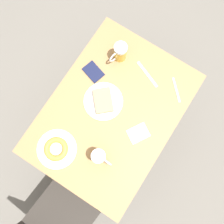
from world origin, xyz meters
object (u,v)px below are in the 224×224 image
plate_with_cake (103,101)px  passport_near_edge (93,72)px  beer_mug_left (120,52)px  knife (147,74)px  napkin_folded (138,133)px  beer_mug_center (99,156)px  plate_with_donut (56,149)px  fork (176,90)px

plate_with_cake → passport_near_edge: plate_with_cake is taller
beer_mug_left → knife: (-0.21, 0.00, -0.07)m
plate_with_cake → napkin_folded: bearing=169.9°
beer_mug_center → beer_mug_left: bearing=-68.1°
plate_with_donut → knife: (-0.21, -0.69, -0.02)m
beer_mug_left → beer_mug_center: bearing=111.9°
beer_mug_left → passport_near_edge: 0.21m
knife → fork: bearing=-177.0°
beer_mug_left → fork: size_ratio=1.14×
beer_mug_left → beer_mug_center: 0.64m
napkin_folded → knife: (0.15, -0.35, -0.00)m
beer_mug_center → plate_with_donut: bearing=23.2°
passport_near_edge → napkin_folded: bearing=158.2°
knife → beer_mug_center: bearing=92.8°
beer_mug_center → fork: size_ratio=1.14×
beer_mug_center → napkin_folded: (-0.12, -0.24, -0.07)m
beer_mug_left → knife: beer_mug_left is taller
plate_with_cake → plate_with_donut: (0.07, 0.39, 0.00)m
plate_with_cake → napkin_folded: size_ratio=1.61×
plate_with_donut → napkin_folded: plate_with_donut is taller
plate_with_donut → fork: size_ratio=1.93×
fork → beer_mug_center: bearing=73.6°
napkin_folded → beer_mug_center: bearing=63.6°
beer_mug_left → beer_mug_center: same height
beer_mug_center → napkin_folded: beer_mug_center is taller
beer_mug_center → napkin_folded: bearing=-116.4°
plate_with_cake → fork: plate_with_cake is taller
passport_near_edge → plate_with_cake: bearing=141.4°
plate_with_donut → passport_near_edge: plate_with_donut is taller
plate_with_donut → beer_mug_center: bearing=-156.8°
plate_with_donut → napkin_folded: size_ratio=1.57×
napkin_folded → knife: size_ratio=0.78×
fork → plate_with_cake: bearing=41.9°
plate_with_cake → fork: 0.46m
beer_mug_left → knife: size_ratio=0.72×
knife → passport_near_edge: 0.34m
plate_with_cake → fork: size_ratio=1.97×
plate_with_donut → fork: 0.81m
fork → plate_with_donut: bearing=59.3°
plate_with_cake → fork: (-0.34, -0.31, -0.01)m
plate_with_cake → beer_mug_left: bearing=-76.5°
fork → passport_near_edge: 0.53m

